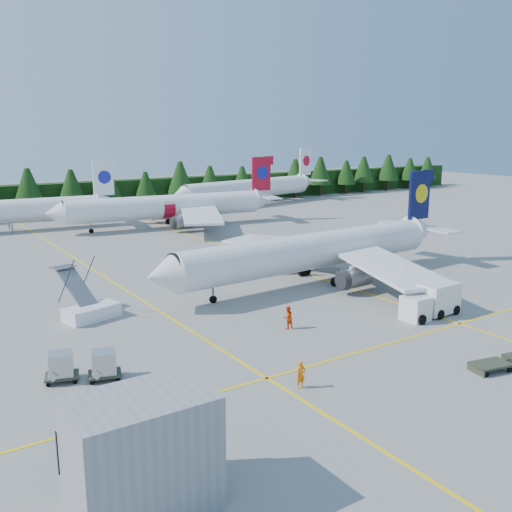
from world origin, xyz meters
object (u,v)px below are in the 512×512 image
airstairs (89,308)px  airliner_red (163,207)px  service_truck (430,301)px  airliner_navy (307,253)px

airstairs → airliner_red: bearing=43.3°
airliner_red → service_truck: (-0.27, -57.26, -2.06)m
airstairs → service_truck: size_ratio=1.15×
airliner_red → airliner_navy: bearing=-87.3°
airliner_red → service_truck: 57.30m
airliner_navy → service_truck: (2.22, -14.83, -2.00)m
airliner_red → service_truck: bearing=-84.2°
airliner_navy → service_truck: bearing=-84.9°
airliner_navy → airliner_red: airliner_red is taller
airliner_navy → service_truck: 15.13m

